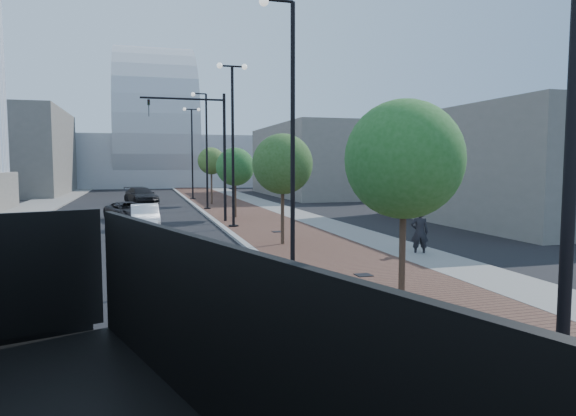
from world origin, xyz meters
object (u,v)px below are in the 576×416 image
object	(u,v)px
white_sedan	(145,217)
pedestrian	(420,232)
dump_truck	(33,353)
dark_car_mid	(127,211)

from	to	relation	value
white_sedan	pedestrian	distance (m)	15.73
dump_truck	pedestrian	size ratio (longest dim) A/B	6.92
white_sedan	dark_car_mid	xyz separation A→B (m)	(-1.07, 5.22, -0.10)
white_sedan	pedestrian	xyz separation A→B (m)	(10.55, -11.67, 0.25)
dark_car_mid	pedestrian	distance (m)	20.50
dump_truck	dark_car_mid	xyz separation A→B (m)	(0.49, 28.08, -0.67)
dark_car_mid	pedestrian	xyz separation A→B (m)	(11.61, -16.89, 0.36)
dump_truck	dark_car_mid	bearing A→B (deg)	70.69
white_sedan	dump_truck	bearing A→B (deg)	-95.48
dump_truck	pedestrian	xyz separation A→B (m)	(12.10, 11.19, -0.32)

